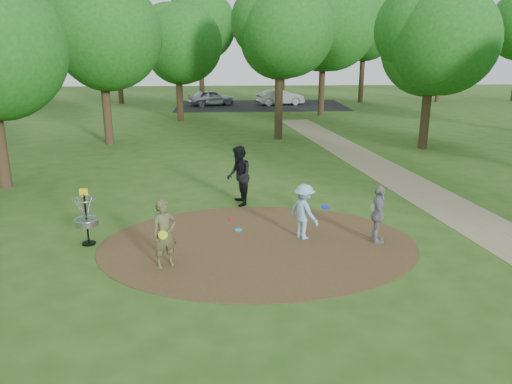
{
  "coord_description": "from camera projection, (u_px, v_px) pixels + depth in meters",
  "views": [
    {
      "loc": [
        -0.74,
        -12.21,
        5.16
      ],
      "look_at": [
        0.0,
        1.2,
        1.1
      ],
      "focal_mm": 35.0,
      "sensor_mm": 36.0,
      "label": 1
    }
  ],
  "objects": [
    {
      "name": "footpath",
      "position": [
        464.0,
        215.0,
        15.46
      ],
      "size": [
        7.55,
        39.89,
        0.01
      ],
      "primitive_type": "cube",
      "rotation": [
        0.0,
        0.0,
        0.14
      ],
      "color": "#8C7A5B",
      "rests_on": "ground"
    },
    {
      "name": "car_right",
      "position": [
        280.0,
        97.0,
        42.11
      ],
      "size": [
        4.18,
        2.16,
        1.31
      ],
      "primitive_type": "imported",
      "rotation": [
        0.0,
        0.0,
        1.77
      ],
      "color": "#999CA0",
      "rests_on": "ground"
    },
    {
      "name": "disc_ground_cyan",
      "position": [
        238.0,
        230.0,
        14.17
      ],
      "size": [
        0.22,
        0.22,
        0.02
      ],
      "primitive_type": "cylinder",
      "color": "#1CB2E1",
      "rests_on": "dirt_clearing"
    },
    {
      "name": "parking_lot",
      "position": [
        261.0,
        105.0,
        41.98
      ],
      "size": [
        14.0,
        8.0,
        0.01
      ],
      "primitive_type": "cube",
      "color": "black",
      "rests_on": "ground"
    },
    {
      "name": "disc_golf_basket",
      "position": [
        86.0,
        213.0,
        13.0
      ],
      "size": [
        0.63,
        0.63,
        1.54
      ],
      "color": "black",
      "rests_on": "ground"
    },
    {
      "name": "car_left",
      "position": [
        211.0,
        98.0,
        41.83
      ],
      "size": [
        4.15,
        2.69,
        1.31
      ],
      "primitive_type": "imported",
      "rotation": [
        0.0,
        0.0,
        1.89
      ],
      "color": "#B3B6BB",
      "rests_on": "ground"
    },
    {
      "name": "dirt_clearing",
      "position": [
        258.0,
        244.0,
        13.2
      ],
      "size": [
        8.4,
        8.4,
        0.02
      ],
      "primitive_type": "cylinder",
      "color": "#47301C",
      "rests_on": "ground"
    },
    {
      "name": "player_walking_with_disc",
      "position": [
        239.0,
        176.0,
        16.18
      ],
      "size": [
        0.86,
        1.04,
        1.96
      ],
      "color": "black",
      "rests_on": "ground"
    },
    {
      "name": "ground",
      "position": [
        258.0,
        245.0,
        13.2
      ],
      "size": [
        100.0,
        100.0,
        0.0
      ],
      "primitive_type": "plane",
      "color": "#2D5119",
      "rests_on": "ground"
    },
    {
      "name": "player_waiting_with_disc",
      "position": [
        378.0,
        215.0,
        13.13
      ],
      "size": [
        0.51,
        0.97,
        1.58
      ],
      "color": "gray",
      "rests_on": "ground"
    },
    {
      "name": "player_observer_with_disc",
      "position": [
        165.0,
        234.0,
        11.7
      ],
      "size": [
        0.73,
        0.65,
        1.67
      ],
      "color": "brown",
      "rests_on": "ground"
    },
    {
      "name": "tree_ring",
      "position": [
        333.0,
        39.0,
        19.61
      ],
      "size": [
        37.1,
        45.93,
        9.34
      ],
      "color": "#332316",
      "rests_on": "ground"
    },
    {
      "name": "disc_ground_red",
      "position": [
        232.0,
        220.0,
        14.99
      ],
      "size": [
        0.22,
        0.22,
        0.02
      ],
      "primitive_type": "cylinder",
      "color": "red",
      "rests_on": "dirt_clearing"
    },
    {
      "name": "player_throwing_with_disc",
      "position": [
        304.0,
        212.0,
        13.43
      ],
      "size": [
        1.23,
        1.14,
        1.53
      ],
      "color": "#93BEDC",
      "rests_on": "ground"
    }
  ]
}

